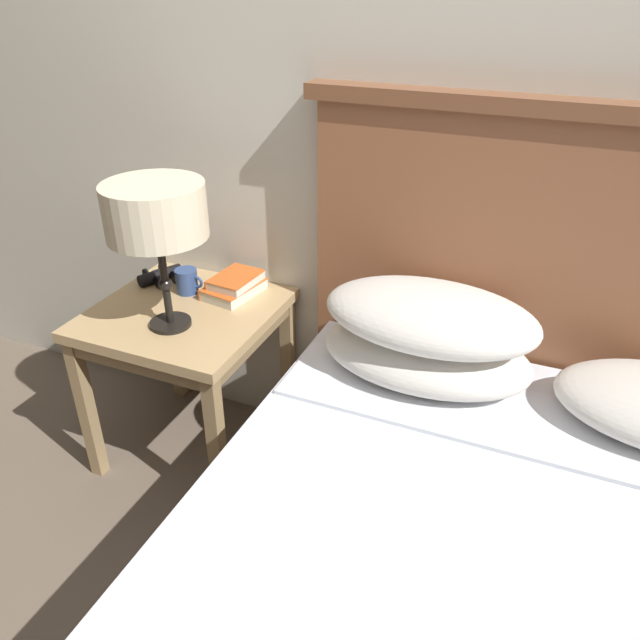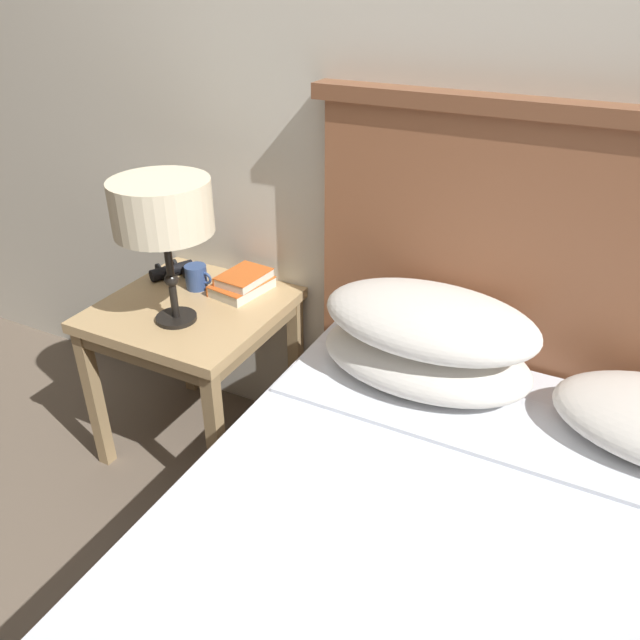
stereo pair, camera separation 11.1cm
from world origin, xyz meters
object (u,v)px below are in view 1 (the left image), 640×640
object	(u,v)px
book_on_nightstand	(233,289)
bed	(490,624)
book_stacked_on_top	(235,280)
nightstand	(186,329)
table_lamp	(156,214)
coffee_mug	(187,281)
binoculars_pair	(160,275)

from	to	relation	value
book_on_nightstand	bed	bearing A→B (deg)	-34.39
bed	book_stacked_on_top	world-z (taller)	bed
nightstand	book_on_nightstand	distance (m)	0.21
table_lamp	book_on_nightstand	bearing A→B (deg)	73.98
table_lamp	coffee_mug	distance (m)	0.40
nightstand	coffee_mug	distance (m)	0.17
book_on_nightstand	coffee_mug	world-z (taller)	coffee_mug
table_lamp	book_on_nightstand	size ratio (longest dim) A/B	2.04
book_on_nightstand	table_lamp	bearing A→B (deg)	-106.02
table_lamp	book_stacked_on_top	world-z (taller)	table_lamp
nightstand	book_stacked_on_top	distance (m)	0.24
bed	table_lamp	bearing A→B (deg)	158.16
bed	book_on_nightstand	bearing A→B (deg)	145.61
book_on_nightstand	binoculars_pair	bearing A→B (deg)	-177.12
nightstand	table_lamp	world-z (taller)	table_lamp
nightstand	table_lamp	size ratio (longest dim) A/B	1.28
book_stacked_on_top	coffee_mug	distance (m)	0.17
nightstand	bed	size ratio (longest dim) A/B	0.32
nightstand	book_stacked_on_top	bearing A→B (deg)	57.85
nightstand	binoculars_pair	xyz separation A→B (m)	(-0.19, 0.14, 0.10)
bed	book_stacked_on_top	distance (m)	1.29
book_stacked_on_top	binoculars_pair	size ratio (longest dim) A/B	1.16
book_on_nightstand	book_stacked_on_top	bearing A→B (deg)	52.80
bed	table_lamp	xyz separation A→B (m)	(-1.11, 0.45, 0.64)
nightstand	bed	distance (m)	1.27
book_stacked_on_top	table_lamp	bearing A→B (deg)	-106.70
book_on_nightstand	book_stacked_on_top	distance (m)	0.04
book_on_nightstand	book_stacked_on_top	xyz separation A→B (m)	(0.01, 0.01, 0.03)
nightstand	table_lamp	distance (m)	0.46
bed	book_on_nightstand	distance (m)	1.29
coffee_mug	bed	bearing A→B (deg)	-29.04
book_on_nightstand	binoculars_pair	size ratio (longest dim) A/B	1.39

